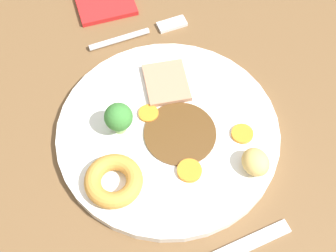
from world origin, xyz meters
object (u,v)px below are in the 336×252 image
at_px(meat_slice_main, 166,83).
at_px(carrot_coin_side, 189,171).
at_px(carrot_coin_back, 150,113).
at_px(yorkshire_pudding, 114,181).
at_px(broccoli_floret, 118,117).
at_px(fork, 143,33).
at_px(roast_potato_left, 256,162).
at_px(dinner_plate, 168,132).
at_px(carrot_coin_front, 242,134).

bearing_deg(meat_slice_main, carrot_coin_side, -6.52).
xyz_separation_m(carrot_coin_back, carrot_coin_side, (0.10, 0.02, 0.00)).
bearing_deg(yorkshire_pudding, carrot_coin_back, 139.28).
height_order(yorkshire_pudding, carrot_coin_side, yorkshire_pudding).
bearing_deg(broccoli_floret, fork, 153.19).
bearing_deg(roast_potato_left, carrot_coin_side, -104.34).
relative_size(dinner_plate, fork, 1.95).
distance_m(carrot_coin_front, carrot_coin_side, 0.09).
bearing_deg(dinner_plate, meat_slice_main, 163.02).
xyz_separation_m(meat_slice_main, broccoli_floret, (0.05, -0.08, 0.02)).
xyz_separation_m(dinner_plate, carrot_coin_front, (0.04, 0.09, 0.01)).
height_order(carrot_coin_front, carrot_coin_side, carrot_coin_side).
height_order(carrot_coin_back, fork, carrot_coin_back).
bearing_deg(carrot_coin_side, yorkshire_pudding, -98.19).
relative_size(carrot_coin_front, carrot_coin_side, 0.92).
bearing_deg(meat_slice_main, dinner_plate, -16.98).
bearing_deg(meat_slice_main, carrot_coin_front, 32.18).
bearing_deg(carrot_coin_front, carrot_coin_side, -71.36).
height_order(dinner_plate, carrot_coin_back, carrot_coin_back).
relative_size(carrot_coin_front, fork, 0.19).
relative_size(roast_potato_left, fork, 0.25).
bearing_deg(carrot_coin_back, carrot_coin_side, 12.36).
relative_size(carrot_coin_side, fork, 0.21).
relative_size(dinner_plate, carrot_coin_front, 10.22).
height_order(roast_potato_left, carrot_coin_front, roast_potato_left).
height_order(carrot_coin_side, fork, carrot_coin_side).
relative_size(dinner_plate, yorkshire_pudding, 4.09).
height_order(dinner_plate, yorkshire_pudding, yorkshire_pudding).
relative_size(dinner_plate, roast_potato_left, 7.67).
xyz_separation_m(meat_slice_main, roast_potato_left, (0.16, 0.06, 0.01)).
bearing_deg(dinner_plate, yorkshire_pudding, -59.03).
relative_size(carrot_coin_back, fork, 0.18).
bearing_deg(carrot_coin_side, carrot_coin_back, -167.64).
xyz_separation_m(dinner_plate, broccoli_floret, (-0.02, -0.06, 0.04)).
xyz_separation_m(carrot_coin_front, broccoli_floret, (-0.06, -0.15, 0.03)).
relative_size(yorkshire_pudding, roast_potato_left, 1.88).
xyz_separation_m(roast_potato_left, carrot_coin_back, (-0.12, -0.10, -0.01)).
bearing_deg(broccoli_floret, meat_slice_main, 120.17).
distance_m(carrot_coin_back, carrot_coin_side, 0.10).
height_order(carrot_coin_back, broccoli_floret, broccoli_floret).
bearing_deg(roast_potato_left, yorkshire_pudding, -101.03).
xyz_separation_m(meat_slice_main, yorkshire_pudding, (0.12, -0.11, 0.01)).
bearing_deg(carrot_coin_back, fork, 166.46).
xyz_separation_m(carrot_coin_back, fork, (-0.15, 0.04, -0.01)).
xyz_separation_m(roast_potato_left, carrot_coin_side, (-0.02, -0.08, -0.01)).
relative_size(carrot_coin_back, broccoli_floret, 0.56).
bearing_deg(yorkshire_pudding, dinner_plate, 120.97).
bearing_deg(carrot_coin_front, yorkshire_pudding, -85.24).
height_order(broccoli_floret, fork, broccoli_floret).
bearing_deg(carrot_coin_front, fork, -162.44).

